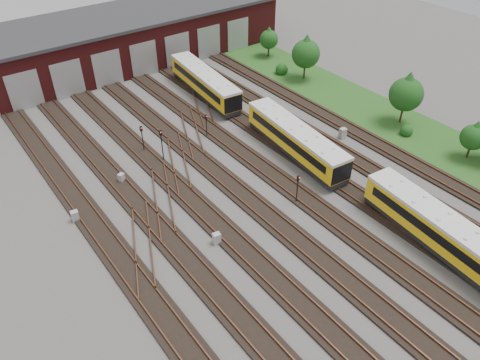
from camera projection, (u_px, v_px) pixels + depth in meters
ground at (310, 226)px, 38.07m from camera, size 120.00×120.00×0.00m
track_network at (304, 222)px, 38.30m from camera, size 30.40×70.00×0.33m
maintenance_shed at (101, 43)px, 61.66m from camera, size 51.00×12.50×6.35m
grass_verge at (370, 110)px, 53.54m from camera, size 8.00×55.00×0.05m
metro_train at (296, 140)px, 45.30m from camera, size 3.74×45.59×2.77m
signal_mast_0 at (142, 135)px, 45.71m from camera, size 0.25×0.24×2.87m
signal_mast_1 at (298, 186)px, 39.32m from camera, size 0.28×0.26×2.86m
signal_mast_2 at (162, 142)px, 44.19m from camera, size 0.29×0.27×3.43m
signal_mast_3 at (206, 123)px, 48.00m from camera, size 0.26×0.25×2.62m
relay_cabinet_0 at (75, 216)px, 38.27m from camera, size 0.67×0.59×0.98m
relay_cabinet_1 at (121, 178)px, 42.54m from camera, size 0.66×0.62×0.88m
relay_cabinet_2 at (217, 238)px, 36.19m from camera, size 0.66×0.58×0.98m
relay_cabinet_3 at (267, 109)px, 52.89m from camera, size 0.74×0.67×1.03m
relay_cabinet_4 at (343, 133)px, 48.54m from camera, size 0.75×0.66×1.11m
tree_0 at (306, 51)px, 58.13m from camera, size 3.54×3.54×5.87m
tree_1 at (269, 37)px, 64.70m from camera, size 2.58×2.58×4.27m
tree_2 at (407, 91)px, 49.13m from camera, size 3.60×3.60×5.97m
tree_3 at (474, 134)px, 44.34m from camera, size 2.50×2.50×4.14m
bush_0 at (407, 129)px, 48.96m from camera, size 1.32×1.32×1.32m
bush_1 at (282, 68)px, 61.12m from camera, size 1.64×1.64×1.64m
bush_2 at (235, 42)px, 68.67m from camera, size 1.57×1.57×1.57m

